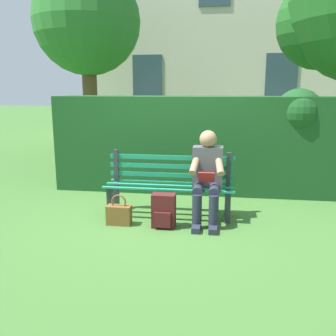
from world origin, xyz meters
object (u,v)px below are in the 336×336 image
Objects in this scene: tree_far at (84,25)px; person_seated at (207,175)px; handbag at (119,214)px; backpack at (164,211)px; park_bench at (170,183)px.

person_seated is at bearing 125.63° from tree_far.
handbag is 6.11m from tree_far.
tree_far is at bearing -54.37° from person_seated.
backpack reaches higher than handbag.
handbag is (1.07, 0.31, -0.48)m from person_seated.
park_bench reaches higher than backpack.
backpack is at bearing 179.05° from handbag.
handbag is at bearing 15.96° from person_seated.
park_bench is 5.84m from tree_far.
park_bench is at bearing -90.79° from backpack.
handbag is (0.57, 0.48, -0.30)m from park_bench.
backpack is 0.09× the size of tree_far.
person_seated is 2.98× the size of handbag.
person_seated is 0.72m from backpack.
park_bench is 0.81m from handbag.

